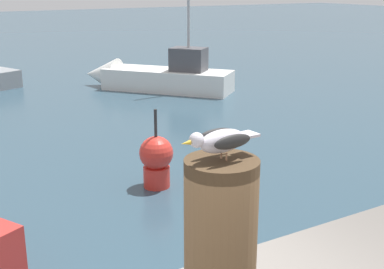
% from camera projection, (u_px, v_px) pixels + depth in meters
% --- Properties ---
extents(mooring_post, '(0.33, 0.33, 0.80)m').
position_uv_depth(mooring_post, '(220.00, 244.00, 2.33)').
color(mooring_post, '#4C3823').
rests_on(mooring_post, harbor_quay).
extents(seagull, '(0.39, 0.16, 0.14)m').
position_uv_depth(seagull, '(221.00, 140.00, 2.19)').
color(seagull, tan).
rests_on(seagull, mooring_post).
extents(boat_white, '(4.01, 4.50, 4.88)m').
position_uv_depth(boat_white, '(151.00, 76.00, 16.28)').
color(boat_white, silver).
rests_on(boat_white, ground_plane).
extents(channel_buoy, '(0.56, 0.56, 1.33)m').
position_uv_depth(channel_buoy, '(156.00, 159.00, 8.52)').
color(channel_buoy, red).
rests_on(channel_buoy, ground_plane).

